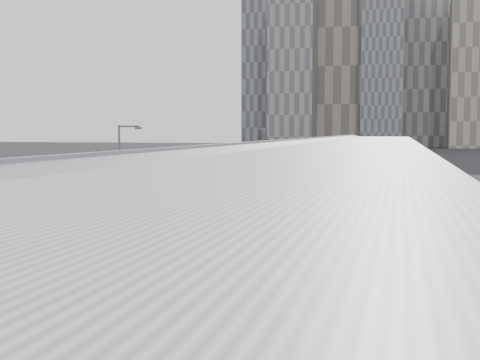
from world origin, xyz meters
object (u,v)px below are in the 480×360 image
(bus_8, at_px, (322,163))
(bus_3, at_px, (223,204))
(bus_2, at_px, (136,238))
(bus_7, at_px, (310,168))
(bus_5, at_px, (278,181))
(street_lamp_near, at_px, (122,168))
(shipping_container, at_px, (272,166))
(bus_10, at_px, (334,157))
(bus_6, at_px, (292,175))
(suv, at_px, (290,167))
(bus_4, at_px, (256,190))
(bus_9, at_px, (327,161))
(bus_1, at_px, (9,286))
(street_lamp_far, at_px, (255,151))

(bus_8, bearing_deg, bus_3, -91.81)
(bus_2, height_order, bus_7, bus_2)
(bus_5, height_order, street_lamp_near, street_lamp_near)
(street_lamp_near, xyz_separation_m, shipping_container, (-1.41, 66.13, -3.57))
(bus_10, bearing_deg, bus_7, -90.92)
(bus_2, height_order, shipping_container, bus_2)
(bus_2, bearing_deg, bus_6, 93.62)
(suv, bearing_deg, bus_4, -83.37)
(bus_10, xyz_separation_m, suv, (-6.18, -25.45, -0.90))
(bus_7, bearing_deg, bus_10, 85.10)
(bus_9, xyz_separation_m, street_lamp_near, (-6.70, -84.96, 3.39))
(bus_1, bearing_deg, bus_9, 89.53)
(bus_4, bearing_deg, bus_3, -90.85)
(bus_6, bearing_deg, suv, 100.34)
(street_lamp_near, xyz_separation_m, suv, (0.29, 76.10, -4.15))
(bus_6, distance_m, bus_8, 30.87)
(bus_1, height_order, bus_7, bus_1)
(suv, bearing_deg, bus_3, -84.45)
(bus_6, distance_m, bus_7, 16.66)
(bus_8, xyz_separation_m, suv, (-6.73, 2.59, -0.98))
(bus_10, height_order, suv, bus_10)
(street_lamp_near, bearing_deg, bus_2, -60.81)
(bus_3, xyz_separation_m, bus_5, (-0.28, 25.40, 0.01))
(shipping_container, relative_size, suv, 1.12)
(suv, bearing_deg, shipping_container, -99.76)
(street_lamp_far, bearing_deg, bus_2, -83.28)
(street_lamp_near, bearing_deg, bus_9, 85.49)
(bus_4, distance_m, bus_7, 42.32)
(bus_6, height_order, street_lamp_near, street_lamp_near)
(bus_6, xyz_separation_m, bus_10, (-0.14, 58.90, 0.16))
(bus_9, bearing_deg, bus_8, -91.06)
(bus_4, distance_m, shipping_container, 49.89)
(bus_6, relative_size, street_lamp_near, 1.44)
(bus_4, bearing_deg, bus_10, 88.94)
(bus_5, bearing_deg, bus_8, 92.90)
(bus_5, relative_size, bus_6, 1.17)
(street_lamp_near, relative_size, street_lamp_far, 1.01)
(bus_7, distance_m, street_lamp_near, 59.79)
(street_lamp_far, bearing_deg, bus_1, -84.63)
(bus_8, bearing_deg, suv, 156.84)
(bus_5, relative_size, shipping_container, 2.34)
(bus_10, xyz_separation_m, street_lamp_near, (-6.47, -101.55, 3.24))
(bus_2, distance_m, bus_10, 113.88)
(street_lamp_far, bearing_deg, bus_5, -67.70)
(bus_2, distance_m, bus_3, 16.22)
(bus_9, relative_size, street_lamp_near, 1.46)
(bus_4, bearing_deg, street_lamp_far, 102.20)
(bus_5, distance_m, street_lamp_far, 19.37)
(bus_3, bearing_deg, bus_2, -86.39)
(bus_8, bearing_deg, bus_1, -92.42)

